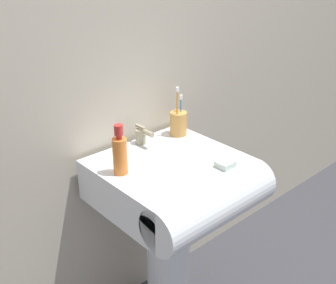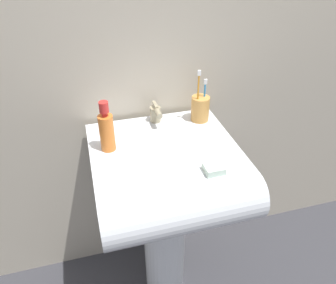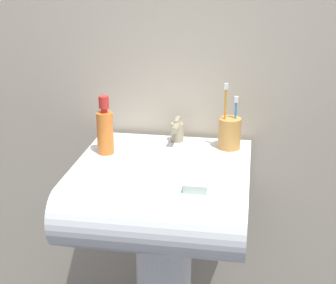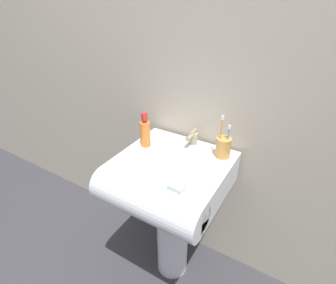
# 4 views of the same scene
# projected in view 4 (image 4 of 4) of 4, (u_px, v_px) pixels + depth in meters

# --- Properties ---
(ground_plane) EXTENTS (6.00, 6.00, 0.00)m
(ground_plane) POSITION_uv_depth(u_px,v_px,m) (172.00, 266.00, 1.69)
(ground_plane) COLOR #38383D
(ground_plane) RESTS_ON ground
(wall_back) EXTENTS (5.00, 0.05, 2.40)m
(wall_back) POSITION_uv_depth(u_px,v_px,m) (202.00, 70.00, 1.29)
(wall_back) COLOR #B7AD99
(wall_back) RESTS_ON ground
(sink_pedestal) EXTENTS (0.18, 0.18, 0.66)m
(sink_pedestal) POSITION_uv_depth(u_px,v_px,m) (173.00, 230.00, 1.53)
(sink_pedestal) COLOR white
(sink_pedestal) RESTS_ON ground
(sink_basin) EXTENTS (0.53, 0.55, 0.17)m
(sink_basin) POSITION_uv_depth(u_px,v_px,m) (167.00, 180.00, 1.27)
(sink_basin) COLOR white
(sink_basin) RESTS_ON sink_pedestal
(faucet) EXTENTS (0.04, 0.10, 0.08)m
(faucet) POSITION_uv_depth(u_px,v_px,m) (193.00, 138.00, 1.38)
(faucet) COLOR tan
(faucet) RESTS_ON sink_basin
(toothbrush_cup) EXTENTS (0.07, 0.07, 0.22)m
(toothbrush_cup) POSITION_uv_depth(u_px,v_px,m) (223.00, 147.00, 1.27)
(toothbrush_cup) COLOR #D19347
(toothbrush_cup) RESTS_ON sink_basin
(soap_bottle) EXTENTS (0.05, 0.05, 0.19)m
(soap_bottle) POSITION_uv_depth(u_px,v_px,m) (145.00, 132.00, 1.35)
(soap_bottle) COLOR orange
(soap_bottle) RESTS_ON sink_basin
(bar_soap) EXTENTS (0.06, 0.06, 0.02)m
(bar_soap) POSITION_uv_depth(u_px,v_px,m) (177.00, 187.00, 1.08)
(bar_soap) COLOR silver
(bar_soap) RESTS_ON sink_basin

